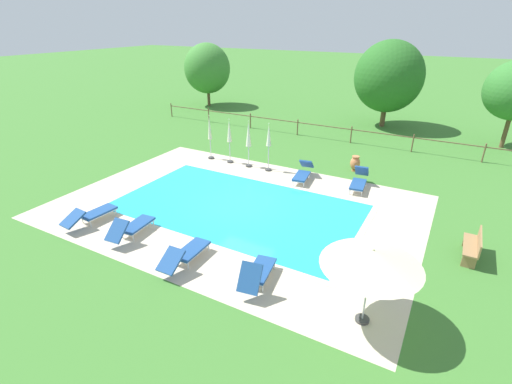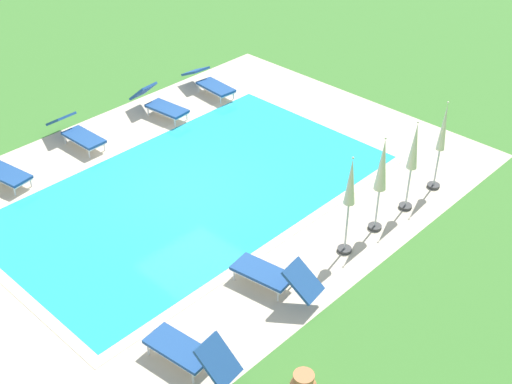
# 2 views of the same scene
# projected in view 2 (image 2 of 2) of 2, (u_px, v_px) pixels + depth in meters

# --- Properties ---
(ground_plane) EXTENTS (160.00, 160.00, 0.00)m
(ground_plane) POSITION_uv_depth(u_px,v_px,m) (193.00, 191.00, 17.26)
(ground_plane) COLOR #3D752D
(pool_deck_paving) EXTENTS (14.33, 10.13, 0.01)m
(pool_deck_paving) POSITION_uv_depth(u_px,v_px,m) (193.00, 191.00, 17.26)
(pool_deck_paving) COLOR beige
(pool_deck_paving) RESTS_ON ground
(swimming_pool_water) EXTENTS (9.78, 5.58, 0.01)m
(swimming_pool_water) POSITION_uv_depth(u_px,v_px,m) (193.00, 191.00, 17.26)
(swimming_pool_water) COLOR #23A8C1
(swimming_pool_water) RESTS_ON ground
(pool_coping_rim) EXTENTS (10.26, 6.06, 0.01)m
(pool_coping_rim) POSITION_uv_depth(u_px,v_px,m) (193.00, 190.00, 17.25)
(pool_coping_rim) COLOR beige
(pool_coping_rim) RESTS_ON ground
(sun_lounger_north_near_steps) EXTENTS (0.88, 1.89, 1.02)m
(sun_lounger_north_near_steps) POSITION_uv_depth(u_px,v_px,m) (0.00, 168.00, 17.40)
(sun_lounger_north_near_steps) COLOR navy
(sun_lounger_north_near_steps) RESTS_ON ground
(sun_lounger_north_mid) EXTENTS (0.77, 2.12, 0.70)m
(sun_lounger_north_mid) POSITION_uv_depth(u_px,v_px,m) (210.00, 83.00, 21.64)
(sun_lounger_north_mid) COLOR navy
(sun_lounger_north_mid) RESTS_ON ground
(sun_lounger_north_far) EXTENTS (0.65, 2.06, 0.77)m
(sun_lounger_north_far) POSITION_uv_depth(u_px,v_px,m) (77.00, 132.00, 18.99)
(sun_lounger_north_far) COLOR navy
(sun_lounger_north_far) RESTS_ON ground
(sun_lounger_north_end) EXTENTS (0.78, 2.01, 0.88)m
(sun_lounger_north_end) POSITION_uv_depth(u_px,v_px,m) (160.00, 104.00, 20.38)
(sun_lounger_north_end) COLOR navy
(sun_lounger_north_end) RESTS_ON ground
(sun_lounger_south_near_corner) EXTENTS (0.89, 2.05, 0.87)m
(sun_lounger_south_near_corner) POSITION_uv_depth(u_px,v_px,m) (274.00, 275.00, 14.05)
(sun_lounger_south_near_corner) COLOR navy
(sun_lounger_south_near_corner) RESTS_ON ground
(sun_lounger_south_far) EXTENTS (0.82, 1.97, 0.93)m
(sun_lounger_south_far) POSITION_uv_depth(u_px,v_px,m) (190.00, 352.00, 12.32)
(sun_lounger_south_far) COLOR navy
(sun_lounger_south_far) RESTS_ON ground
(patio_umbrella_closed_row_west) EXTENTS (0.32, 0.32, 2.38)m
(patio_umbrella_closed_row_west) POSITION_uv_depth(u_px,v_px,m) (413.00, 153.00, 15.78)
(patio_umbrella_closed_row_west) COLOR #383838
(patio_umbrella_closed_row_west) RESTS_ON ground
(patio_umbrella_closed_row_mid_west) EXTENTS (0.32, 0.32, 2.46)m
(patio_umbrella_closed_row_mid_west) POSITION_uv_depth(u_px,v_px,m) (350.00, 190.00, 14.36)
(patio_umbrella_closed_row_mid_west) COLOR #383838
(patio_umbrella_closed_row_mid_west) RESTS_ON ground
(patio_umbrella_closed_row_centre) EXTENTS (0.32, 0.32, 2.44)m
(patio_umbrella_closed_row_centre) POSITION_uv_depth(u_px,v_px,m) (382.00, 170.00, 15.07)
(patio_umbrella_closed_row_centre) COLOR #383838
(patio_umbrella_closed_row_centre) RESTS_ON ground
(patio_umbrella_closed_row_mid_east) EXTENTS (0.32, 0.32, 2.42)m
(patio_umbrella_closed_row_mid_east) POSITION_uv_depth(u_px,v_px,m) (442.00, 136.00, 16.55)
(patio_umbrella_closed_row_mid_east) COLOR #383838
(patio_umbrella_closed_row_mid_east) RESTS_ON ground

